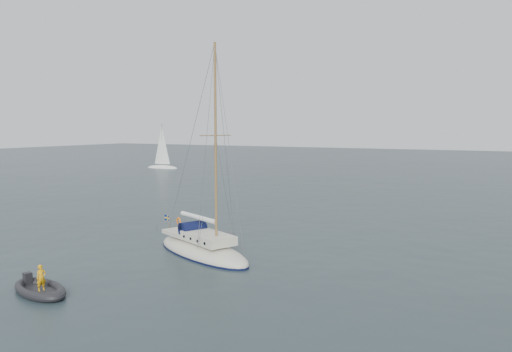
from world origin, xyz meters
The scene contains 5 objects.
ground centered at (0.00, 0.00, 0.00)m, with size 300.00×300.00×0.00m, color black.
sailboat centered at (-2.57, -2.29, 1.01)m, with size 9.39×2.81×13.38m.
dinghy centered at (-4.10, 2.29, 0.18)m, with size 2.83×1.28×0.41m.
rib centered at (-5.37, -12.01, 0.23)m, with size 3.89×1.77×1.46m.
distant_yacht_a centered at (-45.18, 47.46, 3.81)m, with size 6.74×3.59×8.92m.
Camera 1 is at (14.60, -27.66, 7.97)m, focal length 35.00 mm.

